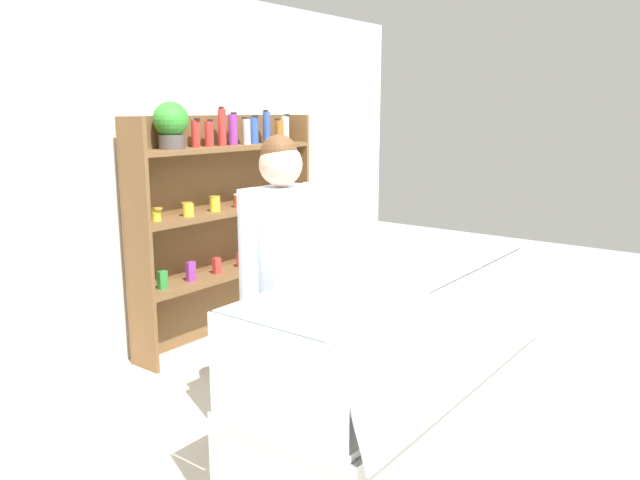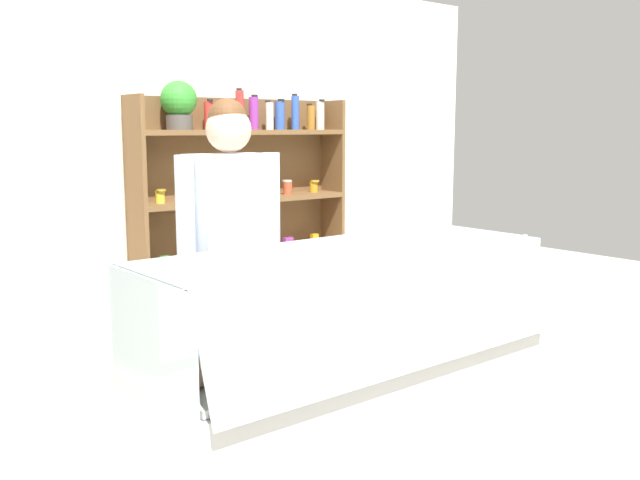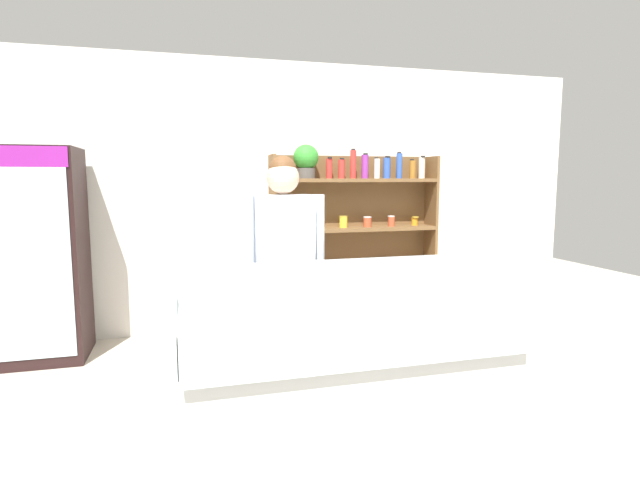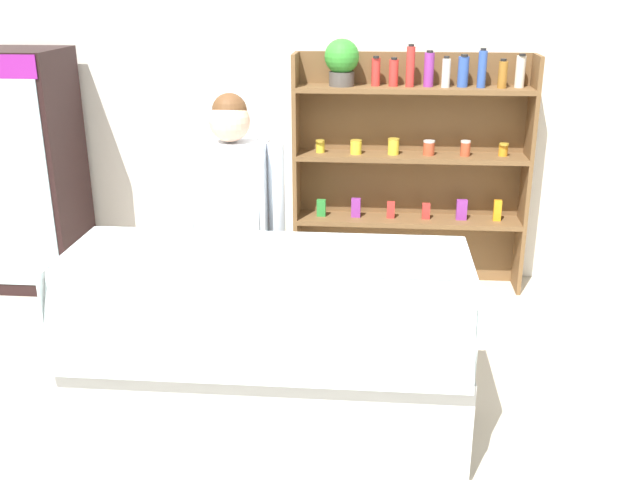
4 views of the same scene
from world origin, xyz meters
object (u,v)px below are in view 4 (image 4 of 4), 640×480
(shelving_unit, at_px, (405,152))
(shop_clerk, at_px, (234,218))
(drinks_fridge, at_px, (28,171))
(deli_display_case, at_px, (268,380))

(shelving_unit, distance_m, shop_clerk, 1.80)
(drinks_fridge, bearing_deg, shop_clerk, -35.16)
(shop_clerk, bearing_deg, drinks_fridge, 144.84)
(shop_clerk, bearing_deg, shelving_unit, 56.61)
(deli_display_case, bearing_deg, drinks_fridge, 138.49)
(shelving_unit, bearing_deg, shop_clerk, -123.39)
(deli_display_case, bearing_deg, shop_clerk, 115.08)
(shelving_unit, relative_size, deli_display_case, 0.94)
(shop_clerk, bearing_deg, deli_display_case, -64.92)
(drinks_fridge, relative_size, deli_display_case, 0.90)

